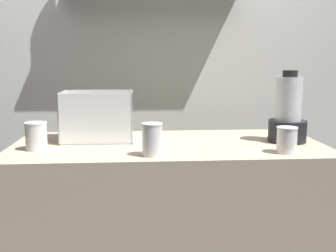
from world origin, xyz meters
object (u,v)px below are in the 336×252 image
juice_cup_beet_left (152,141)px  juice_cup_carrot_far_left (36,137)px  carrot_display_bin (98,125)px  juice_cup_orange_middle (287,141)px  blender_pitcher (288,115)px

juice_cup_beet_left → juice_cup_carrot_far_left: bearing=163.6°
carrot_display_bin → juice_cup_orange_middle: bearing=-21.8°
carrot_display_bin → juice_cup_beet_left: 0.41m
carrot_display_bin → juice_cup_carrot_far_left: (-0.24, -0.18, -0.02)m
carrot_display_bin → juice_cup_orange_middle: (0.79, -0.32, -0.02)m
juice_cup_orange_middle → carrot_display_bin: bearing=158.2°
carrot_display_bin → juice_cup_orange_middle: 0.85m
juice_cup_orange_middle → blender_pitcher: bearing=69.3°
blender_pitcher → juice_cup_carrot_far_left: size_ratio=2.79×
blender_pitcher → juice_cup_carrot_far_left: (-1.12, -0.09, -0.07)m
juice_cup_carrot_far_left → juice_cup_beet_left: (0.48, -0.14, 0.01)m
juice_cup_carrot_far_left → juice_cup_orange_middle: bearing=-7.3°
blender_pitcher → juice_cup_orange_middle: blender_pitcher is taller
blender_pitcher → juice_cup_beet_left: 0.68m
blender_pitcher → juice_cup_orange_middle: 0.25m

